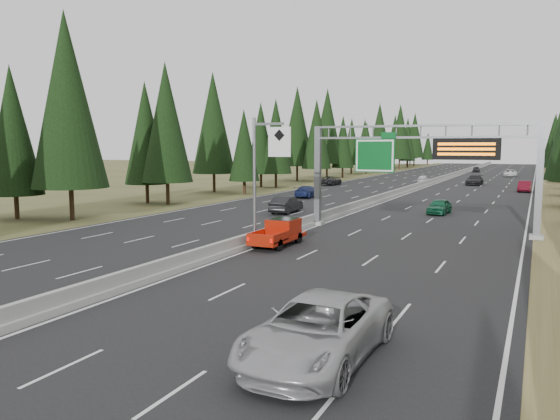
{
  "coord_description": "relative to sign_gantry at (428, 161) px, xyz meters",
  "views": [
    {
      "loc": [
        16.09,
        -5.24,
        6.28
      ],
      "look_at": [
        4.14,
        20.0,
        3.04
      ],
      "focal_mm": 35.0,
      "sensor_mm": 36.0,
      "label": 1
    }
  ],
  "objects": [
    {
      "name": "car_onc_near",
      "position": [
        -14.2,
        6.41,
        -4.4
      ],
      "size": [
        1.9,
        4.88,
        1.58
      ],
      "primitive_type": "imported",
      "rotation": [
        0.0,
        0.0,
        3.19
      ],
      "color": "black",
      "rests_on": "road"
    },
    {
      "name": "car_ahead_green",
      "position": [
        -0.96,
        11.68,
        -4.49
      ],
      "size": [
        1.94,
        4.24,
        1.41
      ],
      "primitive_type": "imported",
      "rotation": [
        0.0,
        0.0,
        -0.07
      ],
      "color": "#135637",
      "rests_on": "road"
    },
    {
      "name": "road",
      "position": [
        -8.92,
        45.12,
        -5.23
      ],
      "size": [
        32.0,
        260.0,
        0.08
      ],
      "primitive_type": "cube",
      "color": "black",
      "rests_on": "ground"
    },
    {
      "name": "red_pickup",
      "position": [
        -7.42,
        -9.19,
        -4.28
      ],
      "size": [
        1.8,
        5.04,
        1.64
      ],
      "color": "black",
      "rests_on": "road"
    },
    {
      "name": "shoulder_left",
      "position": [
        -26.72,
        45.12,
        -5.24
      ],
      "size": [
        3.6,
        260.0,
        0.06
      ],
      "primitive_type": "cube",
      "color": "#434721",
      "rests_on": "ground"
    },
    {
      "name": "sign_gantry",
      "position": [
        0.0,
        0.0,
        0.0
      ],
      "size": [
        16.75,
        0.98,
        7.8
      ],
      "color": "slate",
      "rests_on": "road"
    },
    {
      "name": "median_barrier",
      "position": [
        -8.92,
        45.12,
        -4.85
      ],
      "size": [
        0.7,
        260.0,
        0.85
      ],
      "color": "gray",
      "rests_on": "road"
    },
    {
      "name": "car_ahead_far",
      "position": [
        -6.61,
        101.8,
        -4.49
      ],
      "size": [
        1.89,
        4.22,
        1.41
      ],
      "primitive_type": "imported",
      "rotation": [
        0.0,
        0.0,
        0.06
      ],
      "color": "black",
      "rests_on": "road"
    },
    {
      "name": "silver_minivan",
      "position": [
        1.6,
        -25.79,
        -4.27
      ],
      "size": [
        3.15,
        6.64,
        1.83
      ],
      "primitive_type": "imported",
      "rotation": [
        0.0,
        0.0,
        -0.02
      ],
      "color": "#A2A1A6",
      "rests_on": "road"
    },
    {
      "name": "car_onc_far",
      "position": [
        -23.42,
        43.8,
        -4.47
      ],
      "size": [
        2.64,
        5.26,
        1.43
      ],
      "primitive_type": "imported",
      "rotation": [
        0.0,
        0.0,
        3.09
      ],
      "color": "black",
      "rests_on": "road"
    },
    {
      "name": "hov_sign_pole",
      "position": [
        -8.33,
        -9.92,
        -0.54
      ],
      "size": [
        2.8,
        0.5,
        8.0
      ],
      "color": "slate",
      "rests_on": "road"
    },
    {
      "name": "car_ahead_white",
      "position": [
        1.94,
        83.55,
        -4.45
      ],
      "size": [
        2.47,
        5.33,
        1.48
      ],
      "primitive_type": "imported",
      "rotation": [
        0.0,
        0.0,
        -0.0
      ],
      "color": "white",
      "rests_on": "road"
    },
    {
      "name": "car_onc_white",
      "position": [
        -10.42,
        54.36,
        -4.47
      ],
      "size": [
        1.71,
        4.22,
        1.44
      ],
      "primitive_type": "imported",
      "rotation": [
        0.0,
        0.0,
        3.15
      ],
      "color": "silver",
      "rests_on": "road"
    },
    {
      "name": "shoulder_right",
      "position": [
        8.88,
        45.12,
        -5.24
      ],
      "size": [
        3.6,
        260.0,
        0.06
      ],
      "primitive_type": "cube",
      "color": "olive",
      "rests_on": "ground"
    },
    {
      "name": "car_onc_blue",
      "position": [
        -18.4,
        21.79,
        -4.47
      ],
      "size": [
        2.17,
        5.02,
        1.44
      ],
      "primitive_type": "imported",
      "rotation": [
        0.0,
        0.0,
        3.17
      ],
      "color": "navy",
      "rests_on": "road"
    },
    {
      "name": "car_ahead_dkgrey",
      "position": [
        -2.12,
        53.78,
        -4.38
      ],
      "size": [
        2.47,
        5.67,
        1.62
      ],
      "primitive_type": "imported",
      "rotation": [
        0.0,
        0.0,
        -0.03
      ],
      "color": "black",
      "rests_on": "road"
    },
    {
      "name": "car_ahead_dkred",
      "position": [
        5.58,
        42.42,
        -4.44
      ],
      "size": [
        1.71,
        4.6,
        1.5
      ],
      "primitive_type": "imported",
      "rotation": [
        0.0,
        0.0,
        -0.03
      ],
      "color": "maroon",
      "rests_on": "road"
    },
    {
      "name": "tree_row_left",
      "position": [
        -31.13,
        31.32,
        4.02
      ],
      "size": [
        12.05,
        239.21,
        18.84
      ],
      "color": "black",
      "rests_on": "ground"
    }
  ]
}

